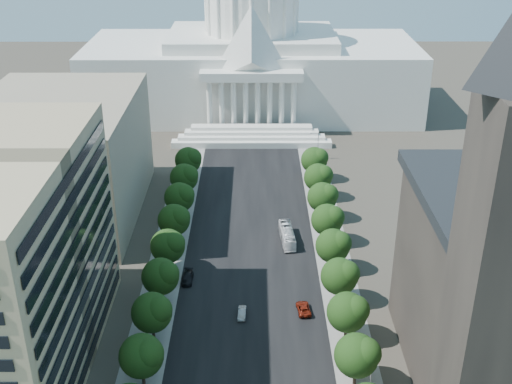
{
  "coord_description": "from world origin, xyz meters",
  "views": [
    {
      "loc": [
        0.96,
        -48.59,
        77.35
      ],
      "look_at": [
        1.27,
        75.69,
        17.43
      ],
      "focal_mm": 45.0,
      "sensor_mm": 36.0,
      "label": 1
    }
  ],
  "objects_px": {
    "car_dark_b": "(188,278)",
    "car_silver": "(242,313)",
    "city_bus": "(287,235)",
    "car_red": "(303,308)"
  },
  "relations": [
    {
      "from": "car_silver",
      "to": "car_dark_b",
      "type": "xyz_separation_m",
      "value": [
        -11.94,
        12.48,
        0.09
      ]
    },
    {
      "from": "car_red",
      "to": "car_dark_b",
      "type": "distance_m",
      "value": 26.6
    },
    {
      "from": "car_silver",
      "to": "car_dark_b",
      "type": "height_order",
      "value": "car_dark_b"
    },
    {
      "from": "car_silver",
      "to": "city_bus",
      "type": "distance_m",
      "value": 31.26
    },
    {
      "from": "car_silver",
      "to": "city_bus",
      "type": "relative_size",
      "value": 0.37
    },
    {
      "from": "city_bus",
      "to": "car_dark_b",
      "type": "bearing_deg",
      "value": -147.42
    },
    {
      "from": "car_dark_b",
      "to": "car_silver",
      "type": "bearing_deg",
      "value": -45.34
    },
    {
      "from": "car_red",
      "to": "city_bus",
      "type": "bearing_deg",
      "value": -91.92
    },
    {
      "from": "city_bus",
      "to": "car_silver",
      "type": "bearing_deg",
      "value": -114.09
    },
    {
      "from": "car_red",
      "to": "city_bus",
      "type": "relative_size",
      "value": 0.46
    }
  ]
}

